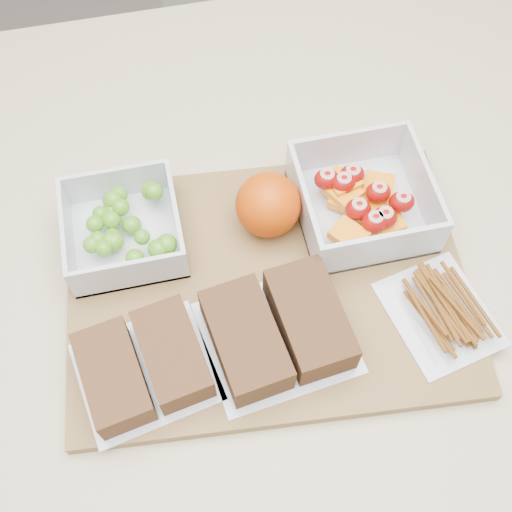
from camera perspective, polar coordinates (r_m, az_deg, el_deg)
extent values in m
plane|color=gray|center=(1.56, 0.24, -17.17)|extent=(4.00, 4.00, 0.00)
cube|color=beige|center=(1.12, 0.33, -12.56)|extent=(1.20, 0.90, 0.90)
cube|color=olive|center=(0.69, 1.01, -2.64)|extent=(0.44, 0.34, 0.02)
cube|color=silver|center=(0.72, -11.41, 1.53)|extent=(0.12, 0.12, 0.00)
cube|color=silver|center=(0.73, -12.25, 6.32)|extent=(0.12, 0.00, 0.05)
cube|color=silver|center=(0.67, -11.18, -1.69)|extent=(0.12, 0.00, 0.05)
cube|color=silver|center=(0.69, -7.01, 3.40)|extent=(0.00, 0.11, 0.05)
cube|color=silver|center=(0.70, -16.39, 1.59)|extent=(0.00, 0.11, 0.05)
sphere|color=#50941E|center=(0.69, -12.49, 1.28)|extent=(0.02, 0.02, 0.02)
sphere|color=#50941E|center=(0.69, -13.86, 1.42)|extent=(0.02, 0.02, 0.02)
sphere|color=#50941E|center=(0.70, -11.94, 4.26)|extent=(0.02, 0.02, 0.02)
sphere|color=#50941E|center=(0.70, -10.98, 2.72)|extent=(0.02, 0.02, 0.02)
sphere|color=#50941E|center=(0.70, -14.13, 2.77)|extent=(0.02, 0.02, 0.02)
sphere|color=#50941E|center=(0.70, -12.61, 1.73)|extent=(0.02, 0.02, 0.02)
sphere|color=#50941E|center=(0.70, -13.67, 3.69)|extent=(0.02, 0.02, 0.02)
sphere|color=#50941E|center=(0.67, -7.94, 1.06)|extent=(0.02, 0.02, 0.02)
sphere|color=#50941E|center=(0.71, -9.29, 5.73)|extent=(0.02, 0.02, 0.02)
sphere|color=#50941E|center=(0.71, -12.56, 4.89)|extent=(0.02, 0.02, 0.02)
sphere|color=#50941E|center=(0.68, -13.37, 0.64)|extent=(0.02, 0.02, 0.02)
sphere|color=#50941E|center=(0.71, -9.07, 5.68)|extent=(0.02, 0.02, 0.02)
sphere|color=#50941E|center=(0.68, -10.72, -0.19)|extent=(0.02, 0.02, 0.02)
sphere|color=#50941E|center=(0.71, -12.47, 4.81)|extent=(0.02, 0.02, 0.02)
sphere|color=#50941E|center=(0.70, -12.73, 3.15)|extent=(0.02, 0.02, 0.02)
sphere|color=#50941E|center=(0.71, -12.14, 5.30)|extent=(0.02, 0.02, 0.02)
sphere|color=#50941E|center=(0.67, -8.72, 0.62)|extent=(0.02, 0.02, 0.02)
sphere|color=#50941E|center=(0.68, -7.89, 0.58)|extent=(0.02, 0.02, 0.02)
sphere|color=#50941E|center=(0.71, -12.62, 4.01)|extent=(0.02, 0.02, 0.02)
sphere|color=#50941E|center=(0.69, -12.85, 1.31)|extent=(0.02, 0.02, 0.02)
sphere|color=#50941E|center=(0.72, -12.65, 4.78)|extent=(0.02, 0.02, 0.02)
sphere|color=#50941E|center=(0.68, -10.09, 1.66)|extent=(0.02, 0.02, 0.02)
sphere|color=#50941E|center=(0.69, -12.72, 1.29)|extent=(0.02, 0.02, 0.02)
sphere|color=#50941E|center=(0.69, -14.38, 0.96)|extent=(0.02, 0.02, 0.02)
cube|color=silver|center=(0.73, 9.24, 4.01)|extent=(0.14, 0.14, 0.01)
cube|color=silver|center=(0.74, 8.05, 9.41)|extent=(0.14, 0.01, 0.06)
cube|color=silver|center=(0.68, 11.18, 0.54)|extent=(0.14, 0.01, 0.06)
cube|color=silver|center=(0.73, 14.58, 6.02)|extent=(0.01, 0.13, 0.06)
cube|color=silver|center=(0.69, 4.26, 4.27)|extent=(0.01, 0.13, 0.06)
cube|color=orange|center=(0.71, 10.27, 3.31)|extent=(0.04, 0.05, 0.01)
cube|color=orange|center=(0.73, 7.96, 6.09)|extent=(0.05, 0.06, 0.01)
cube|color=orange|center=(0.72, 10.16, 5.13)|extent=(0.05, 0.05, 0.01)
cube|color=orange|center=(0.74, 10.83, 5.86)|extent=(0.05, 0.05, 0.01)
cube|color=orange|center=(0.71, 7.73, 5.69)|extent=(0.04, 0.05, 0.01)
cube|color=orange|center=(0.71, 7.85, 6.51)|extent=(0.04, 0.04, 0.01)
cube|color=orange|center=(0.68, 8.26, 1.85)|extent=(0.05, 0.05, 0.01)
cube|color=orange|center=(0.71, 11.43, 3.07)|extent=(0.04, 0.04, 0.01)
cube|color=orange|center=(0.72, 8.01, 4.96)|extent=(0.04, 0.04, 0.01)
ellipsoid|color=#981007|center=(0.71, 10.81, 5.58)|extent=(0.03, 0.02, 0.02)
ellipsoid|color=#981007|center=(0.69, 11.34, 3.38)|extent=(0.03, 0.02, 0.02)
ellipsoid|color=#981007|center=(0.71, 6.29, 6.81)|extent=(0.03, 0.02, 0.02)
ellipsoid|color=#981007|center=(0.71, 12.83, 4.73)|extent=(0.03, 0.02, 0.02)
ellipsoid|color=#981007|center=(0.71, 7.75, 6.44)|extent=(0.03, 0.02, 0.02)
ellipsoid|color=#981007|center=(0.69, 10.49, 3.02)|extent=(0.03, 0.02, 0.02)
ellipsoid|color=#981007|center=(0.69, 9.06, 4.15)|extent=(0.03, 0.02, 0.02)
ellipsoid|color=#981007|center=(0.72, 8.54, 7.16)|extent=(0.03, 0.02, 0.02)
sphere|color=#CE4304|center=(0.68, 1.10, 4.56)|extent=(0.07, 0.07, 0.07)
cube|color=silver|center=(0.65, -9.73, -10.13)|extent=(0.15, 0.14, 0.00)
cube|color=brown|center=(0.63, -12.56, -10.45)|extent=(0.07, 0.11, 0.04)
cube|color=brown|center=(0.63, -7.44, -8.63)|extent=(0.07, 0.11, 0.04)
cube|color=silver|center=(0.65, 1.90, -7.27)|extent=(0.16, 0.14, 0.00)
cube|color=#52331C|center=(0.63, -0.93, -7.46)|extent=(0.07, 0.12, 0.04)
cube|color=#52331C|center=(0.64, 4.79, -5.61)|extent=(0.07, 0.12, 0.04)
cube|color=silver|center=(0.69, 15.98, -4.99)|extent=(0.12, 0.13, 0.00)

